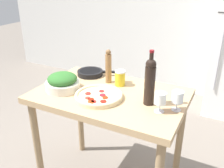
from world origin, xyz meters
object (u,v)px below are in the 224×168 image
at_px(wine_glass_far, 178,97).
at_px(homemade_pizza, 99,96).
at_px(salad_bowl, 63,82).
at_px(wine_bottle, 150,81).
at_px(salt_canister, 120,78).
at_px(wine_glass_near, 160,99).
at_px(pepper_mill, 108,67).
at_px(cast_iron_skillet, 90,73).

distance_m(wine_glass_far, homemade_pizza, 0.55).
xyz_separation_m(wine_glass_far, salad_bowl, (-0.86, -0.08, -0.03)).
xyz_separation_m(wine_bottle, homemade_pizza, (-0.35, -0.08, -0.15)).
bearing_deg(salt_canister, homemade_pizza, -98.14).
bearing_deg(wine_glass_near, salad_bowl, -179.51).
xyz_separation_m(pepper_mill, cast_iron_skillet, (-0.22, 0.07, -0.11)).
bearing_deg(wine_bottle, pepper_mill, 154.14).
bearing_deg(pepper_mill, homemade_pizza, -76.16).
bearing_deg(pepper_mill, salad_bowl, -131.62).
relative_size(salad_bowl, homemade_pizza, 0.76).
distance_m(wine_glass_far, salad_bowl, 0.86).
height_order(pepper_mill, salt_canister, pepper_mill).
distance_m(salad_bowl, homemade_pizza, 0.32).
distance_m(homemade_pizza, salt_canister, 0.28).
xyz_separation_m(homemade_pizza, salt_canister, (0.04, 0.27, 0.04)).
height_order(wine_glass_near, salt_canister, wine_glass_near).
bearing_deg(wine_bottle, wine_glass_near, -36.24).
bearing_deg(pepper_mill, cast_iron_skillet, 162.39).
distance_m(wine_bottle, salt_canister, 0.38).
height_order(pepper_mill, homemade_pizza, pepper_mill).
relative_size(pepper_mill, salt_canister, 2.26).
xyz_separation_m(wine_bottle, wine_glass_far, (0.19, -0.00, -0.08)).
bearing_deg(salt_canister, wine_glass_near, -32.96).
bearing_deg(homemade_pizza, salad_bowl, 179.48).
relative_size(wine_glass_far, salad_bowl, 0.51).
bearing_deg(wine_bottle, cast_iron_skillet, 156.85).
bearing_deg(wine_bottle, wine_glass_far, -0.53).
bearing_deg(cast_iron_skillet, salt_canister, -13.70).
height_order(wine_bottle, pepper_mill, wine_bottle).
bearing_deg(salad_bowl, wine_glass_far, 5.12).
bearing_deg(wine_glass_far, homemade_pizza, -171.57).
bearing_deg(wine_glass_near, homemade_pizza, -178.79).
distance_m(salt_canister, cast_iron_skillet, 0.34).
bearing_deg(cast_iron_skillet, salad_bowl, -95.53).
bearing_deg(wine_bottle, homemade_pizza, -166.75).
bearing_deg(salt_canister, pepper_mill, 174.40).
bearing_deg(wine_glass_near, pepper_mill, 151.98).
xyz_separation_m(salad_bowl, cast_iron_skillet, (0.03, 0.35, -0.04)).
relative_size(wine_glass_near, homemade_pizza, 0.39).
distance_m(salad_bowl, cast_iron_skillet, 0.35).
relative_size(wine_bottle, salt_canister, 3.10).
xyz_separation_m(wine_glass_near, homemade_pizza, (-0.45, -0.01, -0.07)).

